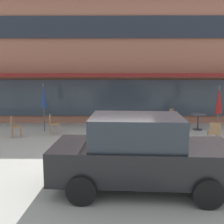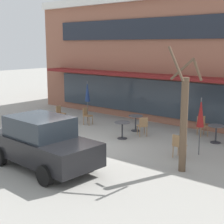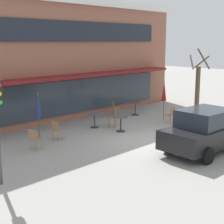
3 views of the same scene
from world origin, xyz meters
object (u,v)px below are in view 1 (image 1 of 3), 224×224
at_px(cafe_chair_4, 136,123).
at_px(parked_sedan, 141,153).
at_px(cafe_table_by_tree, 198,119).
at_px(patio_umbrella_green_folded, 219,100).
at_px(cafe_table_near_wall, 117,121).
at_px(cafe_table_streetside, 126,128).
at_px(cafe_chair_3, 14,125).
at_px(cafe_chair_1, 214,132).
at_px(patio_umbrella_cream_folded, 43,96).
at_px(cafe_chair_2, 173,116).
at_px(cafe_chair_0, 53,123).

relative_size(cafe_chair_4, parked_sedan, 0.21).
distance_m(cafe_table_by_tree, patio_umbrella_green_folded, 2.27).
relative_size(cafe_table_near_wall, patio_umbrella_green_folded, 0.35).
relative_size(cafe_table_near_wall, cafe_table_streetside, 1.00).
xyz_separation_m(cafe_table_streetside, cafe_chair_3, (-4.66, 0.50, 0.01)).
xyz_separation_m(cafe_table_streetside, cafe_chair_1, (3.23, -0.77, 0.01)).
bearing_deg(cafe_chair_3, patio_umbrella_green_folded, -3.05).
bearing_deg(patio_umbrella_cream_folded, cafe_table_streetside, -23.90).
xyz_separation_m(cafe_chair_1, cafe_chair_2, (-0.76, 3.56, 0.00)).
relative_size(cafe_table_streetside, cafe_chair_0, 0.85).
relative_size(cafe_chair_1, cafe_chair_4, 1.00).
relative_size(cafe_table_by_tree, cafe_chair_4, 0.85).
bearing_deg(cafe_chair_3, parked_sedan, -46.64).
distance_m(cafe_table_near_wall, cafe_chair_1, 4.26).
height_order(cafe_table_by_tree, cafe_chair_3, cafe_chair_3).
bearing_deg(cafe_table_streetside, cafe_table_by_tree, 30.36).
bearing_deg(cafe_table_near_wall, patio_umbrella_green_folded, -19.98).
xyz_separation_m(patio_umbrella_cream_folded, cafe_chair_2, (6.15, 1.16, -1.10)).
bearing_deg(patio_umbrella_cream_folded, cafe_chair_1, -19.15).
distance_m(cafe_table_by_tree, cafe_chair_2, 1.25).
distance_m(patio_umbrella_cream_folded, cafe_chair_0, 1.36).
bearing_deg(cafe_chair_1, cafe_chair_3, 170.83).
bearing_deg(cafe_table_by_tree, cafe_chair_2, 143.06).
bearing_deg(cafe_chair_0, cafe_table_streetside, -18.02).
bearing_deg(cafe_chair_0, parked_sedan, -59.48).
bearing_deg(cafe_table_near_wall, cafe_chair_4, -35.35).
distance_m(cafe_table_streetside, parked_sedan, 4.60).
xyz_separation_m(cafe_table_near_wall, cafe_table_streetside, (0.37, -1.52, 0.00)).
height_order(patio_umbrella_green_folded, patio_umbrella_cream_folded, same).
bearing_deg(cafe_chair_0, cafe_table_by_tree, 8.62).
height_order(cafe_table_near_wall, patio_umbrella_cream_folded, patio_umbrella_cream_folded).
distance_m(patio_umbrella_green_folded, cafe_chair_3, 8.39).
bearing_deg(cafe_table_near_wall, parked_sedan, -85.22).
bearing_deg(cafe_table_streetside, patio_umbrella_green_folded, 0.96).
distance_m(cafe_table_near_wall, cafe_chair_0, 2.84).
bearing_deg(patio_umbrella_green_folded, patio_umbrella_cream_folded, 167.92).
relative_size(cafe_chair_3, parked_sedan, 0.21).
distance_m(cafe_table_streetside, patio_umbrella_cream_folded, 4.17).
bearing_deg(cafe_chair_3, cafe_table_near_wall, 13.33).
xyz_separation_m(cafe_chair_0, parked_sedan, (3.31, -5.61, 0.35)).
bearing_deg(cafe_chair_1, cafe_chair_4, 148.38).
distance_m(cafe_table_by_tree, cafe_chair_3, 8.27).
xyz_separation_m(cafe_chair_2, cafe_chair_4, (-2.02, -1.84, 0.00)).
bearing_deg(parked_sedan, cafe_table_near_wall, 94.78).
height_order(patio_umbrella_green_folded, cafe_chair_1, patio_umbrella_green_folded).
bearing_deg(cafe_chair_2, cafe_chair_4, -137.66).
distance_m(cafe_chair_1, parked_sedan, 4.92).
height_order(cafe_chair_2, cafe_chair_3, same).
height_order(cafe_table_streetside, cafe_chair_4, cafe_chair_4).
distance_m(patio_umbrella_green_folded, cafe_chair_0, 6.97).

